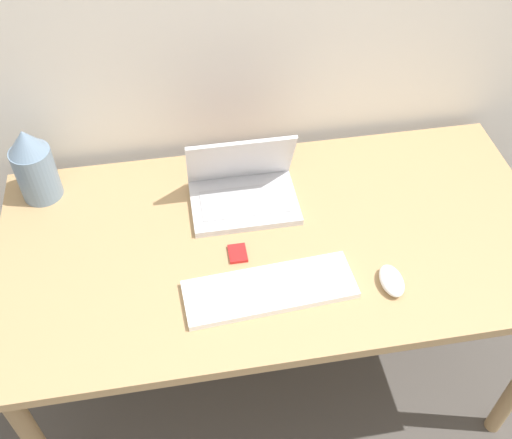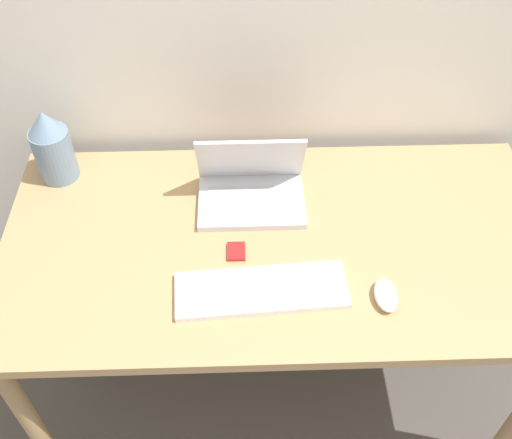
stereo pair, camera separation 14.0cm
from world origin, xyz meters
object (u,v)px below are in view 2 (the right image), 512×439
(mouse, at_px, (386,295))
(mp3_player, at_px, (236,251))
(laptop, at_px, (251,186))
(keyboard, at_px, (261,290))
(vase, at_px, (52,146))

(mouse, bearing_deg, mp3_player, 156.23)
(laptop, distance_m, mouse, 0.49)
(mouse, xyz_separation_m, mp3_player, (-0.37, 0.16, -0.01))
(mp3_player, bearing_deg, laptop, 77.47)
(laptop, height_order, keyboard, laptop)
(keyboard, bearing_deg, mouse, -5.50)
(mouse, distance_m, mp3_player, 0.40)
(laptop, bearing_deg, keyboard, -87.17)
(vase, distance_m, mp3_player, 0.62)
(keyboard, xyz_separation_m, mp3_player, (-0.06, 0.13, -0.01))
(mouse, relative_size, vase, 0.44)
(keyboard, relative_size, mouse, 4.33)
(mp3_player, bearing_deg, vase, 148.51)
(keyboard, bearing_deg, vase, 142.23)
(laptop, xyz_separation_m, keyboard, (0.02, -0.33, -0.04))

